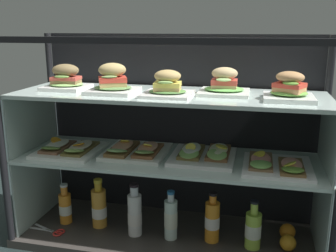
# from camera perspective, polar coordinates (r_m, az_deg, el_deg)

# --- Properties ---
(ground_plane) EXTENTS (6.00, 6.00, 0.02)m
(ground_plane) POSITION_cam_1_polar(r_m,az_deg,el_deg) (1.91, 0.00, -16.42)
(ground_plane) COLOR black
(ground_plane) RESTS_ON ground
(case_base_deck) EXTENTS (1.38, 0.47, 0.04)m
(case_base_deck) POSITION_cam_1_polar(r_m,az_deg,el_deg) (1.90, 0.00, -15.66)
(case_base_deck) COLOR #393330
(case_base_deck) RESTS_ON ground
(case_frame) EXTENTS (1.38, 0.47, 0.93)m
(case_frame) POSITION_cam_1_polar(r_m,az_deg,el_deg) (1.84, 1.03, -0.16)
(case_frame) COLOR black
(case_frame) RESTS_ON ground
(riser_lower_tier) EXTENTS (1.31, 0.41, 0.35)m
(riser_lower_tier) POSITION_cam_1_polar(r_m,az_deg,el_deg) (1.81, 0.00, -10.28)
(riser_lower_tier) COLOR silver
(riser_lower_tier) RESTS_ON case_base_deck
(shelf_lower_glass) EXTENTS (1.33, 0.43, 0.01)m
(shelf_lower_glass) POSITION_cam_1_polar(r_m,az_deg,el_deg) (1.74, 0.00, -4.79)
(shelf_lower_glass) COLOR silver
(shelf_lower_glass) RESTS_ON riser_lower_tier
(riser_upper_tier) EXTENTS (1.31, 0.41, 0.27)m
(riser_upper_tier) POSITION_cam_1_polar(r_m,az_deg,el_deg) (1.70, 0.00, -0.23)
(riser_upper_tier) COLOR silver
(riser_upper_tier) RESTS_ON shelf_lower_glass
(shelf_upper_glass) EXTENTS (1.33, 0.43, 0.01)m
(shelf_upper_glass) POSITION_cam_1_polar(r_m,az_deg,el_deg) (1.67, 0.00, 4.52)
(shelf_upper_glass) COLOR silver
(shelf_upper_glass) RESTS_ON riser_upper_tier
(plated_roll_sandwich_far_left) EXTENTS (0.18, 0.18, 0.11)m
(plated_roll_sandwich_far_left) POSITION_cam_1_polar(r_m,az_deg,el_deg) (1.83, -14.62, 6.54)
(plated_roll_sandwich_far_left) COLOR white
(plated_roll_sandwich_far_left) RESTS_ON shelf_upper_glass
(plated_roll_sandwich_far_right) EXTENTS (0.20, 0.20, 0.13)m
(plated_roll_sandwich_far_right) POSITION_cam_1_polar(r_m,az_deg,el_deg) (1.69, -8.06, 6.33)
(plated_roll_sandwich_far_right) COLOR white
(plated_roll_sandwich_far_right) RESTS_ON shelf_upper_glass
(plated_roll_sandwich_right_of_center) EXTENTS (0.20, 0.20, 0.11)m
(plated_roll_sandwich_right_of_center) POSITION_cam_1_polar(r_m,az_deg,el_deg) (1.61, -0.06, 5.80)
(plated_roll_sandwich_right_of_center) COLOR white
(plated_roll_sandwich_right_of_center) RESTS_ON shelf_upper_glass
(plated_roll_sandwich_near_left_corner) EXTENTS (0.21, 0.21, 0.11)m
(plated_roll_sandwich_near_left_corner) POSITION_cam_1_polar(r_m,az_deg,el_deg) (1.66, 8.18, 5.92)
(plated_roll_sandwich_near_left_corner) COLOR white
(plated_roll_sandwich_near_left_corner) RESTS_ON shelf_upper_glass
(plated_roll_sandwich_near_right_corner) EXTENTS (0.19, 0.19, 0.11)m
(plated_roll_sandwich_near_right_corner) POSITION_cam_1_polar(r_m,az_deg,el_deg) (1.58, 17.22, 5.07)
(plated_roll_sandwich_near_right_corner) COLOR white
(plated_roll_sandwich_near_right_corner) RESTS_ON shelf_upper_glass
(open_sandwich_tray_right_of_center) EXTENTS (0.27, 0.29, 0.06)m
(open_sandwich_tray_right_of_center) POSITION_cam_1_polar(r_m,az_deg,el_deg) (1.86, -14.19, -3.17)
(open_sandwich_tray_right_of_center) COLOR white
(open_sandwich_tray_right_of_center) RESTS_ON shelf_lower_glass
(open_sandwich_tray_near_left_corner) EXTENTS (0.27, 0.30, 0.06)m
(open_sandwich_tray_near_left_corner) POSITION_cam_1_polar(r_m,az_deg,el_deg) (1.77, -4.78, -3.53)
(open_sandwich_tray_near_left_corner) COLOR white
(open_sandwich_tray_near_left_corner) RESTS_ON shelf_lower_glass
(open_sandwich_tray_center) EXTENTS (0.27, 0.29, 0.07)m
(open_sandwich_tray_center) POSITION_cam_1_polar(r_m,az_deg,el_deg) (1.72, 5.24, -4.06)
(open_sandwich_tray_center) COLOR white
(open_sandwich_tray_center) RESTS_ON shelf_lower_glass
(open_sandwich_tray_far_right) EXTENTS (0.27, 0.29, 0.05)m
(open_sandwich_tray_far_right) POSITION_cam_1_polar(r_m,az_deg,el_deg) (1.66, 15.48, -5.49)
(open_sandwich_tray_far_right) COLOR white
(open_sandwich_tray_far_right) RESTS_ON shelf_lower_glass
(juice_bottle_tucked_behind) EXTENTS (0.06, 0.06, 0.20)m
(juice_bottle_tucked_behind) POSITION_cam_1_polar(r_m,az_deg,el_deg) (2.00, -14.72, -11.33)
(juice_bottle_tucked_behind) COLOR orange
(juice_bottle_tucked_behind) RESTS_ON case_base_deck
(juice_bottle_front_left_end) EXTENTS (0.07, 0.07, 0.24)m
(juice_bottle_front_left_end) POSITION_cam_1_polar(r_m,az_deg,el_deg) (1.93, -9.98, -11.59)
(juice_bottle_front_left_end) COLOR gold
(juice_bottle_front_left_end) RESTS_ON case_base_deck
(juice_bottle_front_second) EXTENTS (0.06, 0.06, 0.25)m
(juice_bottle_front_second) POSITION_cam_1_polar(r_m,az_deg,el_deg) (1.83, -4.86, -12.61)
(juice_bottle_front_second) COLOR white
(juice_bottle_front_second) RESTS_ON case_base_deck
(juice_bottle_front_middle) EXTENTS (0.06, 0.06, 0.23)m
(juice_bottle_front_middle) POSITION_cam_1_polar(r_m,az_deg,el_deg) (1.80, 0.42, -13.29)
(juice_bottle_front_middle) COLOR white
(juice_bottle_front_middle) RESTS_ON case_base_deck
(juice_bottle_back_left) EXTENTS (0.07, 0.07, 0.23)m
(juice_bottle_back_left) POSITION_cam_1_polar(r_m,az_deg,el_deg) (1.79, 6.45, -13.52)
(juice_bottle_back_left) COLOR orange
(juice_bottle_back_left) RESTS_ON case_base_deck
(juice_bottle_front_right_end) EXTENTS (0.07, 0.07, 0.22)m
(juice_bottle_front_right_end) POSITION_cam_1_polar(r_m,az_deg,el_deg) (1.77, 12.28, -14.45)
(juice_bottle_front_right_end) COLOR #B0D749
(juice_bottle_front_right_end) RESTS_ON case_base_deck
(orange_fruit_beside_bottles) EXTENTS (0.07, 0.07, 0.07)m
(orange_fruit_beside_bottles) POSITION_cam_1_polar(r_m,az_deg,el_deg) (1.82, 17.04, -15.92)
(orange_fruit_beside_bottles) COLOR orange
(orange_fruit_beside_bottles) RESTS_ON case_base_deck
(orange_fruit_near_left_post) EXTENTS (0.07, 0.07, 0.07)m
(orange_fruit_near_left_post) POSITION_cam_1_polar(r_m,az_deg,el_deg) (1.90, 16.98, -14.45)
(orange_fruit_near_left_post) COLOR orange
(orange_fruit_near_left_post) RESTS_ON case_base_deck
(kitchen_scissors) EXTENTS (0.19, 0.10, 0.01)m
(kitchen_scissors) POSITION_cam_1_polar(r_m,az_deg,el_deg) (1.96, -16.13, -14.54)
(kitchen_scissors) COLOR silver
(kitchen_scissors) RESTS_ON case_base_deck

